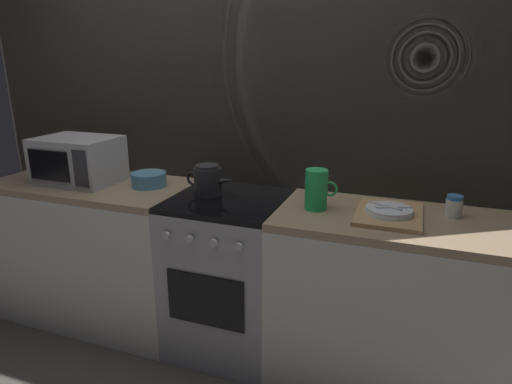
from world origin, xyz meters
name	(u,v)px	position (x,y,z in m)	size (l,w,h in m)	color
ground_plane	(231,342)	(0.00, 0.00, 0.00)	(8.00, 8.00, 0.00)	#47423D
back_wall	(250,133)	(0.00, 0.32, 1.20)	(3.60, 0.05, 2.40)	#A39989
counter_left	(99,250)	(-0.90, 0.00, 0.45)	(1.20, 0.60, 0.90)	silver
stove_unit	(229,274)	(0.00, 0.00, 0.45)	(0.60, 0.63, 0.90)	#9E9EA3
counter_right	(396,303)	(0.90, 0.00, 0.45)	(1.20, 0.60, 0.90)	silver
microwave	(78,160)	(-0.96, -0.02, 1.04)	(0.46, 0.35, 0.27)	#B2B2B7
kettle	(208,180)	(-0.13, 0.02, 0.98)	(0.28, 0.15, 0.17)	#262628
mixing_bowl	(149,179)	(-0.52, 0.05, 0.94)	(0.20, 0.20, 0.08)	teal
pitcher	(317,190)	(0.48, -0.01, 1.00)	(0.16, 0.11, 0.20)	green
dish_pile	(389,213)	(0.83, 0.00, 0.92)	(0.30, 0.40, 0.06)	tan
spice_jar	(454,206)	(1.11, 0.10, 0.95)	(0.08, 0.08, 0.10)	silver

